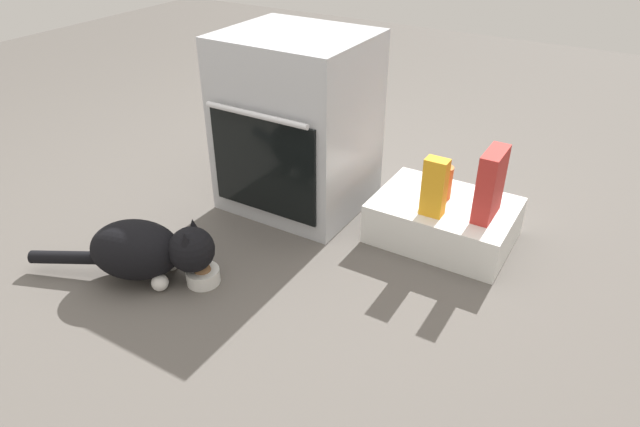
{
  "coord_description": "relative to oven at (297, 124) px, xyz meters",
  "views": [
    {
      "loc": [
        1.26,
        -1.56,
        1.34
      ],
      "look_at": [
        0.33,
        -0.02,
        0.25
      ],
      "focal_mm": 31.57,
      "sensor_mm": 36.0,
      "label": 1
    }
  ],
  "objects": [
    {
      "name": "food_bowl",
      "position": [
        0.03,
        -0.72,
        -0.36
      ],
      "size": [
        0.13,
        0.13,
        0.08
      ],
      "color": "white",
      "rests_on": "ground"
    },
    {
      "name": "ground",
      "position": [
        0.03,
        -0.39,
        -0.39
      ],
      "size": [
        8.0,
        8.0,
        0.0
      ],
      "primitive_type": "plane",
      "color": "#56514C"
    },
    {
      "name": "pantry_cabinet",
      "position": [
        0.7,
        0.04,
        -0.3
      ],
      "size": [
        0.57,
        0.42,
        0.18
      ],
      "primitive_type": "cube",
      "color": "white",
      "rests_on": "ground"
    },
    {
      "name": "juice_carton",
      "position": [
        0.68,
        -0.08,
        -0.1
      ],
      "size": [
        0.09,
        0.06,
        0.24
      ],
      "primitive_type": "cube",
      "color": "orange",
      "rests_on": "pantry_cabinet"
    },
    {
      "name": "cat",
      "position": [
        -0.16,
        -0.8,
        -0.26
      ],
      "size": [
        0.69,
        0.38,
        0.25
      ],
      "rotation": [
        0.0,
        0.0,
        0.43
      ],
      "color": "black",
      "rests_on": "ground"
    },
    {
      "name": "cereal_box",
      "position": [
        0.87,
        0.02,
        -0.08
      ],
      "size": [
        0.07,
        0.18,
        0.28
      ],
      "primitive_type": "cube",
      "color": "#B72D28",
      "rests_on": "pantry_cabinet"
    },
    {
      "name": "oven",
      "position": [
        0.0,
        0.0,
        0.0
      ],
      "size": [
        0.6,
        0.57,
        0.78
      ],
      "color": "#B7BABF",
      "rests_on": "ground"
    },
    {
      "name": "sauce_jar",
      "position": [
        0.66,
        0.07,
        -0.15
      ],
      "size": [
        0.08,
        0.08,
        0.14
      ],
      "primitive_type": "cylinder",
      "color": "#D16023",
      "rests_on": "pantry_cabinet"
    }
  ]
}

